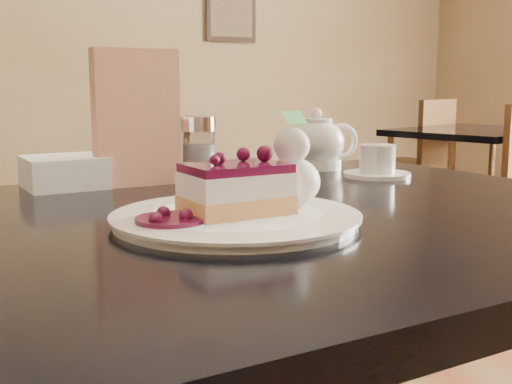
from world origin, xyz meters
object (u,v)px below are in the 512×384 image
object	(u,v)px
cheesecake_slice	(236,189)
main_table	(218,276)
bg_table_far_right	(470,234)
tea_set	(328,148)
dessert_plate	(236,219)

from	to	relation	value
cheesecake_slice	main_table	bearing A→B (deg)	90.00
main_table	bg_table_far_right	bearing A→B (deg)	35.40
cheesecake_slice	bg_table_far_right	bearing A→B (deg)	36.14
main_table	cheesecake_slice	world-z (taller)	cheesecake_slice
tea_set	bg_table_far_right	xyz separation A→B (m)	(1.94, 1.92, -0.75)
cheesecake_slice	bg_table_far_right	size ratio (longest dim) A/B	0.08
dessert_plate	cheesecake_slice	distance (m)	0.04
dessert_plate	bg_table_far_right	distance (m)	3.34
dessert_plate	bg_table_far_right	world-z (taller)	dessert_plate
dessert_plate	tea_set	distance (m)	0.53
dessert_plate	bg_table_far_right	size ratio (longest dim) A/B	0.18
main_table	bg_table_far_right	xyz separation A→B (m)	(2.28, 2.29, -0.63)
main_table	dessert_plate	size ratio (longest dim) A/B	4.56
main_table	bg_table_far_right	world-z (taller)	main_table
main_table	tea_set	world-z (taller)	tea_set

